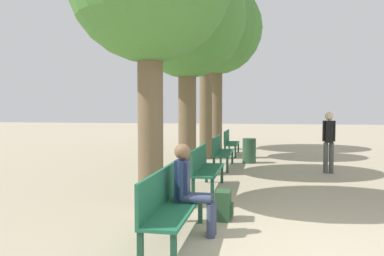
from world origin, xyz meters
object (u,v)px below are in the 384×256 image
at_px(bench_row_1, 205,165).
at_px(bench_row_3, 230,141).
at_px(tree_row_1, 187,22).
at_px(person_seated, 191,186).
at_px(pedestrian_near, 329,138).
at_px(tree_row_2, 206,22).
at_px(bench_row_2, 221,150).
at_px(tree_row_3, 217,30).
at_px(trash_bin, 249,151).
at_px(backpack, 224,205).
at_px(bench_row_0, 168,201).

xyz_separation_m(bench_row_1, bench_row_3, (0.00, 6.19, 0.00)).
bearing_deg(bench_row_3, tree_row_1, -99.25).
xyz_separation_m(bench_row_1, person_seated, (0.23, -2.78, 0.13)).
xyz_separation_m(bench_row_3, pedestrian_near, (2.91, -3.51, 0.40)).
bearing_deg(tree_row_2, bench_row_1, -81.87).
xyz_separation_m(bench_row_2, tree_row_3, (-0.72, 4.96, 4.48)).
height_order(tree_row_3, trash_bin, tree_row_3).
distance_m(pedestrian_near, trash_bin, 2.69).
height_order(bench_row_1, person_seated, person_seated).
bearing_deg(bench_row_3, tree_row_2, -122.01).
xyz_separation_m(backpack, pedestrian_near, (2.31, 4.69, 0.71)).
bearing_deg(trash_bin, bench_row_1, -100.49).
relative_size(bench_row_2, tree_row_1, 0.33).
distance_m(tree_row_2, trash_bin, 4.58).
bearing_deg(person_seated, tree_row_2, 96.93).
xyz_separation_m(tree_row_2, backpack, (1.32, -7.04, -4.42)).
xyz_separation_m(bench_row_3, tree_row_1, (-0.72, -4.42, 3.39)).
relative_size(bench_row_1, bench_row_3, 1.00).
bearing_deg(person_seated, bench_row_2, 92.24).
distance_m(bench_row_0, person_seated, 0.42).
relative_size(bench_row_3, tree_row_1, 0.33).
bearing_deg(pedestrian_near, tree_row_2, 147.02).
relative_size(bench_row_1, tree_row_2, 0.30).
relative_size(tree_row_1, tree_row_2, 0.89).
xyz_separation_m(tree_row_3, pedestrian_near, (3.63, -5.38, -4.08)).
distance_m(bench_row_2, trash_bin, 1.39).
bearing_deg(bench_row_3, tree_row_3, 111.10).
bearing_deg(bench_row_3, pedestrian_near, -50.31).
xyz_separation_m(bench_row_0, person_seated, (0.23, 0.32, 0.13)).
bearing_deg(tree_row_3, trash_bin, -68.49).
relative_size(person_seated, pedestrian_near, 0.76).
height_order(tree_row_1, tree_row_3, tree_row_3).
bearing_deg(bench_row_2, bench_row_0, -90.00).
height_order(tree_row_2, trash_bin, tree_row_2).
height_order(bench_row_3, tree_row_2, tree_row_2).
bearing_deg(tree_row_3, person_seated, -84.99).
bearing_deg(tree_row_2, tree_row_3, 90.00).
xyz_separation_m(tree_row_2, person_seated, (0.95, -7.82, -3.98)).
distance_m(bench_row_0, bench_row_2, 6.19).
distance_m(bench_row_1, backpack, 2.11).
relative_size(bench_row_3, tree_row_2, 0.30).
height_order(backpack, trash_bin, trash_bin).
bearing_deg(bench_row_3, bench_row_2, -90.00).
bearing_deg(pedestrian_near, bench_row_1, -137.34).
bearing_deg(bench_row_1, trash_bin, 79.51).
distance_m(tree_row_3, pedestrian_near, 7.67).
relative_size(bench_row_2, backpack, 4.05).
bearing_deg(tree_row_1, pedestrian_near, 14.06).
xyz_separation_m(bench_row_1, tree_row_1, (-0.72, 1.77, 3.39)).
xyz_separation_m(bench_row_0, pedestrian_near, (2.91, 5.78, 0.40)).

